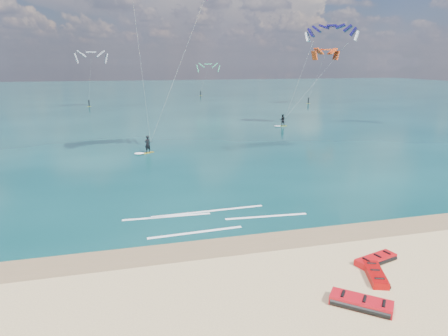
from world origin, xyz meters
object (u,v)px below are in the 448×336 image
at_px(packed_kite_right, 375,278).
at_px(kitesurfer_far, 308,72).
at_px(packed_kite_left, 375,262).
at_px(kitesurfer_main, 158,58).
at_px(packed_kite_mid, 361,307).

relative_size(packed_kite_right, kitesurfer_far, 0.15).
distance_m(packed_kite_left, packed_kite_right, 1.52).
bearing_deg(kitesurfer_far, packed_kite_left, -100.53).
height_order(kitesurfer_main, kitesurfer_far, kitesurfer_main).
relative_size(packed_kite_mid, kitesurfer_main, 0.14).
xyz_separation_m(packed_kite_mid, packed_kite_right, (1.90, 1.81, 0.00)).
bearing_deg(kitesurfer_main, packed_kite_left, -106.43).
relative_size(packed_kite_left, packed_kite_mid, 0.94).
distance_m(packed_kite_left, packed_kite_mid, 4.12).
relative_size(packed_kite_right, kitesurfer_main, 0.12).
distance_m(packed_kite_right, kitesurfer_main, 27.89).
bearing_deg(packed_kite_right, kitesurfer_main, 35.98).
relative_size(packed_kite_left, kitesurfer_main, 0.13).
distance_m(packed_kite_right, kitesurfer_far, 43.54).
distance_m(packed_kite_left, kitesurfer_far, 42.09).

